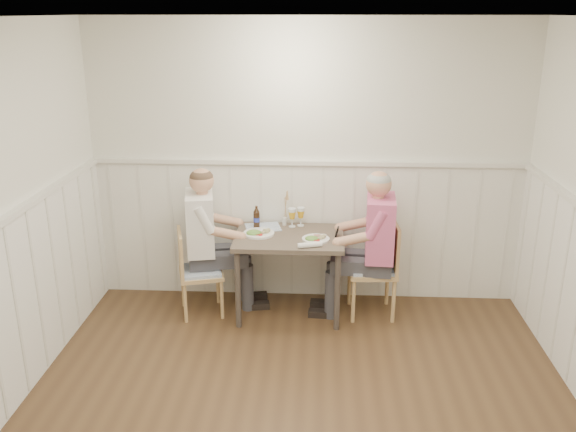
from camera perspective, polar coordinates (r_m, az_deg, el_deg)
The scene contains 15 objects.
room_shell at distance 3.38m, azimuth 1.00°, elevation -0.60°, with size 4.04×4.54×2.60m.
wainscot at distance 4.34m, azimuth 1.28°, elevation -7.97°, with size 4.00×4.49×1.34m.
dining_table at distance 5.41m, azimuth 0.11°, elevation -2.82°, with size 0.95×0.70×0.75m.
chair_right at distance 5.52m, azimuth 8.44°, elevation -4.56°, with size 0.44×0.44×0.88m.
chair_left at distance 5.55m, azimuth -8.66°, elevation -4.93°, with size 0.47×0.47×0.80m.
man_in_pink at distance 5.45m, azimuth 8.03°, elevation -3.73°, with size 0.65×0.45×1.37m.
diner_cream at distance 5.59m, azimuth -7.67°, elevation -3.19°, with size 0.68×0.49×1.36m.
plate_man at distance 5.27m, azimuth 2.53°, elevation -2.07°, with size 0.24×0.24×0.06m.
plate_diner at distance 5.40m, azimuth -2.90°, elevation -1.54°, with size 0.28×0.28×0.07m.
beer_glass_a at distance 5.59m, azimuth 1.20°, elevation 0.23°, with size 0.07×0.07×0.18m.
beer_glass_b at distance 5.55m, azimuth 0.39°, elevation 0.14°, with size 0.07×0.07×0.18m.
beer_bottle at distance 5.55m, azimuth -2.96°, elevation -0.21°, with size 0.06×0.06×0.21m.
rolled_napkin at distance 5.11m, azimuth 2.06°, elevation -2.72°, with size 0.21×0.10×0.05m.
grass_vase at distance 5.59m, azimuth -0.33°, elevation 0.66°, with size 0.04×0.04×0.35m.
gingham_mat at distance 5.58m, azimuth -2.36°, elevation -1.05°, with size 0.36×0.31×0.01m.
Camera 1 is at (0.11, -3.19, 2.63)m, focal length 38.00 mm.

